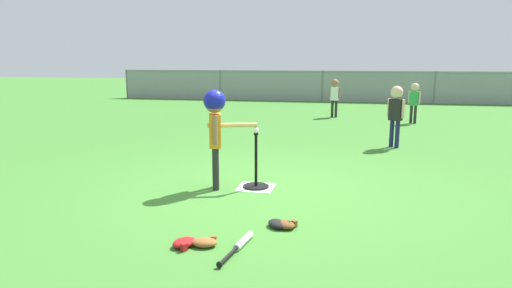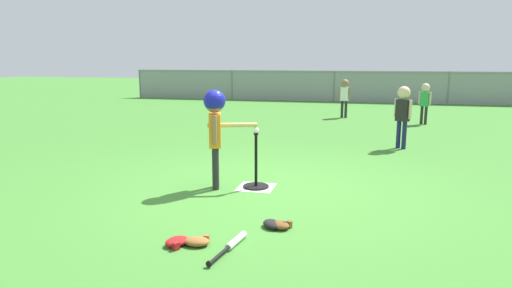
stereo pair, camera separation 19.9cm
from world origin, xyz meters
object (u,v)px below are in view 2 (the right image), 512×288
fielder_near_right (345,93)px  spare_bat_silver (233,243)px  glove_outfield_drop (279,225)px  baseball_on_tee (256,130)px  glove_tossed_aside (177,241)px  glove_by_plate (273,224)px  fielder_deep_right (425,98)px  batter_child (215,119)px  fielder_near_left (403,109)px  glove_near_bats (197,241)px  batting_tee (256,179)px

fielder_near_right → spare_bat_silver: size_ratio=1.59×
fielder_near_right → glove_outfield_drop: 8.41m
baseball_on_tee → fielder_near_right: fielder_near_right is taller
glove_tossed_aside → glove_outfield_drop: same height
fielder_near_right → glove_by_plate: (-0.26, -8.38, -0.63)m
fielder_near_right → fielder_deep_right: 2.13m
glove_outfield_drop → batter_child: bearing=131.7°
fielder_near_left → glove_near_bats: size_ratio=4.69×
baseball_on_tee → batter_child: size_ratio=0.06×
batting_tee → glove_outfield_drop: (0.54, -1.27, -0.07)m
spare_bat_silver → glove_near_bats: (-0.30, -0.04, 0.01)m
spare_bat_silver → glove_outfield_drop: bearing=59.0°
fielder_near_right → glove_by_plate: size_ratio=3.85×
baseball_on_tee → spare_bat_silver: baseball_on_tee is taller
batting_tee → fielder_deep_right: (2.69, 6.28, 0.53)m
glove_by_plate → glove_outfield_drop: (0.06, -0.00, 0.00)m
baseball_on_tee → fielder_deep_right: bearing=66.8°
batting_tee → glove_near_bats: 1.82m
baseball_on_tee → glove_by_plate: 1.52m
fielder_near_left → glove_outfield_drop: size_ratio=4.13×
spare_bat_silver → glove_near_bats: size_ratio=2.78×
glove_near_bats → fielder_near_right: bearing=84.8°
baseball_on_tee → glove_outfield_drop: size_ratio=0.28×
batting_tee → glove_by_plate: batting_tee is taller
fielder_deep_right → glove_tossed_aside: size_ratio=3.71×
fielder_near_left → glove_tossed_aside: size_ratio=4.12×
baseball_on_tee → fielder_near_right: 7.15m
fielder_deep_right → glove_tossed_aside: 8.68m
glove_by_plate → glove_outfield_drop: bearing=-1.1°
fielder_deep_right → glove_by_plate: bearing=-106.4°
baseball_on_tee → glove_near_bats: size_ratio=0.31×
fielder_near_left → glove_by_plate: size_ratio=4.09×
glove_tossed_aside → glove_outfield_drop: size_ratio=1.00×
fielder_near_right → glove_by_plate: 8.41m
baseball_on_tee → glove_tossed_aside: bearing=-97.4°
fielder_deep_right → glove_near_bats: bearing=-108.9°
batting_tee → glove_tossed_aside: batting_tee is taller
batting_tee → glove_near_bats: size_ratio=2.90×
fielder_near_right → glove_near_bats: size_ratio=4.41×
baseball_on_tee → glove_near_bats: bearing=-92.3°
baseball_on_tee → fielder_near_left: (1.93, 3.01, -0.01)m
glove_outfield_drop → baseball_on_tee: bearing=112.9°
glove_tossed_aside → spare_bat_silver: bearing=10.0°
fielder_deep_right → glove_near_bats: (-2.77, -8.10, -0.61)m
baseball_on_tee → fielder_near_right: bearing=84.1°
batter_child → glove_tossed_aside: batter_child is taller
fielder_near_right → fielder_near_left: (1.20, -4.11, 0.04)m
spare_bat_silver → baseball_on_tee: bearing=97.4°
baseball_on_tee → glove_outfield_drop: (0.54, -1.27, -0.69)m
baseball_on_tee → fielder_deep_right: fielder_deep_right is taller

